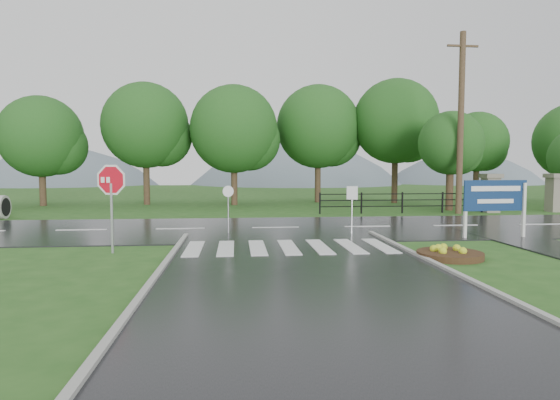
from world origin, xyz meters
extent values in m
plane|color=#27551C|center=(0.00, 0.00, 0.00)|extent=(120.00, 120.00, 0.00)
cube|color=black|center=(0.00, 10.00, 0.00)|extent=(90.00, 8.00, 0.04)
cube|color=#272729|center=(8.50, 4.00, 0.00)|extent=(2.20, 11.00, 0.04)
cube|color=silver|center=(-3.00, 5.00, 0.06)|extent=(0.50, 2.80, 0.02)
cube|color=silver|center=(-2.00, 5.00, 0.06)|extent=(0.50, 2.80, 0.02)
cube|color=silver|center=(-1.00, 5.00, 0.06)|extent=(0.50, 2.80, 0.02)
cube|color=silver|center=(0.00, 5.00, 0.06)|extent=(0.50, 2.80, 0.02)
cube|color=silver|center=(1.00, 5.00, 0.06)|extent=(0.50, 2.80, 0.02)
cube|color=silver|center=(2.00, 5.00, 0.06)|extent=(0.50, 2.80, 0.02)
cube|color=silver|center=(3.00, 5.00, 0.06)|extent=(0.50, 2.80, 0.02)
cube|color=#A3A39B|center=(-3.55, -4.00, 0.00)|extent=(0.15, 24.00, 0.12)
cube|color=gray|center=(13.00, 16.00, 1.00)|extent=(0.80, 0.80, 2.00)
cube|color=#6B6659|center=(13.00, 16.00, 2.12)|extent=(1.00, 1.00, 0.24)
cube|color=gray|center=(17.00, 16.00, 1.00)|extent=(0.80, 0.80, 2.00)
cube|color=#6B6659|center=(17.00, 16.00, 2.12)|extent=(1.00, 1.00, 0.24)
cube|color=black|center=(7.75, 16.00, 0.40)|extent=(9.50, 0.05, 0.05)
cube|color=black|center=(7.75, 16.00, 0.75)|extent=(9.50, 0.05, 0.05)
cube|color=black|center=(7.75, 16.00, 1.10)|extent=(9.50, 0.05, 0.05)
cube|color=black|center=(3.00, 16.00, 0.60)|extent=(0.08, 0.08, 1.20)
cube|color=black|center=(12.50, 16.00, 0.60)|extent=(0.08, 0.08, 1.20)
sphere|color=slate|center=(-28.00, 65.00, -14.40)|extent=(40.00, 40.00, 40.00)
sphere|color=slate|center=(8.00, 65.00, -17.28)|extent=(48.00, 48.00, 48.00)
sphere|color=slate|center=(36.00, 65.00, -12.96)|extent=(36.00, 36.00, 36.00)
cube|color=#939399|center=(-5.41, 4.74, 1.06)|extent=(0.06, 0.06, 2.12)
cylinder|color=white|center=(-5.41, 4.76, 2.23)|extent=(1.23, 0.37, 1.28)
cylinder|color=red|center=(-5.41, 4.74, 2.23)|extent=(1.07, 0.33, 1.11)
cube|color=silver|center=(6.62, 6.45, 1.02)|extent=(0.11, 0.11, 2.04)
cube|color=silver|center=(8.86, 6.45, 1.02)|extent=(0.11, 0.11, 2.04)
cube|color=navy|center=(7.74, 6.45, 1.58)|extent=(2.45, 0.20, 1.12)
cube|color=white|center=(7.74, 6.42, 1.84)|extent=(1.94, 0.12, 0.18)
cube|color=white|center=(7.74, 6.42, 1.38)|extent=(1.43, 0.09, 0.15)
cylinder|color=#332111|center=(4.44, 3.04, 0.09)|extent=(1.85, 1.85, 0.19)
cube|color=#939399|center=(2.77, 7.86, 0.88)|extent=(0.04, 0.04, 1.77)
cube|color=white|center=(2.77, 7.84, 1.63)|extent=(0.40, 0.16, 0.51)
cylinder|color=#939399|center=(-1.98, 8.57, 0.88)|extent=(0.05, 0.05, 1.76)
cylinder|color=white|center=(-1.98, 8.55, 1.67)|extent=(0.42, 0.16, 0.44)
cylinder|color=#473523|center=(10.84, 15.50, 5.04)|extent=(0.34, 0.34, 10.08)
cube|color=brown|center=(10.84, 15.50, 9.29)|extent=(1.79, 0.15, 0.11)
cylinder|color=#3D2B1C|center=(11.24, 17.50, 1.70)|extent=(0.45, 0.45, 3.39)
sphere|color=#1A4D18|center=(11.24, 17.50, 4.07)|extent=(3.84, 3.84, 3.84)
camera|label=1|loc=(-1.67, -9.72, 2.60)|focal=30.00mm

